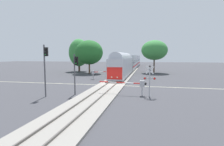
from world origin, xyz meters
The scene contains 12 objects.
ground_plane centered at (0.00, 0.00, 0.00)m, with size 220.00×220.00×0.00m, color #3D3D42.
road_centre_stripe centered at (0.00, 0.00, 0.00)m, with size 44.00×0.20×0.01m.
railway_track centered at (0.00, 0.00, 0.10)m, with size 4.40×80.00×0.32m.
commuter_train centered at (0.00, 33.45, 2.74)m, with size 3.04×65.80×5.16m.
crossing_gate_near centered at (4.48, -6.50, 1.40)m, with size 5.80×0.40×1.80m.
crossing_signal_mast centered at (5.97, -6.90, 2.27)m, with size 1.36×0.44×3.71m.
crossing_gate_far centered at (-4.45, 6.50, 1.43)m, with size 5.95×0.40×1.87m.
traffic_signal_near_left centered at (-5.76, -9.37, 4.02)m, with size 0.53×0.38×6.02m.
traffic_signal_median centered at (-2.86, -7.60, 3.33)m, with size 0.53×0.38×4.97m.
elm_centre_background centered at (7.42, 22.88, 6.33)m, with size 7.15×7.15×9.06m.
pine_left_background centered at (-14.87, 23.11, 5.72)m, with size 6.08×6.08×9.86m.
oak_behind_train centered at (-9.79, 17.77, 5.68)m, with size 7.36×7.36×8.93m.
Camera 1 is at (5.75, -27.57, 4.75)m, focal length 28.24 mm.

